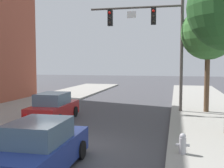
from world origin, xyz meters
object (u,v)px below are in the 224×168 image
at_px(street_tree_second, 208,33).
at_px(traffic_signal_mast, 155,32).
at_px(car_following_blue, 41,149).
at_px(car_lead_red, 53,108).
at_px(fire_hydrant, 183,144).

bearing_deg(street_tree_second, traffic_signal_mast, -178.11).
xyz_separation_m(traffic_signal_mast, car_following_blue, (-2.52, -11.04, -4.60)).
distance_m(car_lead_red, street_tree_second, 10.64).
xyz_separation_m(car_following_blue, street_tree_second, (5.86, 11.15, 4.45)).
bearing_deg(car_following_blue, traffic_signal_mast, 77.14).
bearing_deg(traffic_signal_mast, car_lead_red, -143.08).
distance_m(traffic_signal_mast, fire_hydrant, 10.14).
distance_m(car_following_blue, fire_hydrant, 4.77).
distance_m(car_lead_red, fire_hydrant, 8.49).
distance_m(traffic_signal_mast, car_lead_red, 8.16).
bearing_deg(car_lead_red, fire_hydrant, -33.77).
xyz_separation_m(fire_hydrant, street_tree_second, (1.67, 8.88, 4.66)).
xyz_separation_m(traffic_signal_mast, fire_hydrant, (1.67, -8.77, -4.82)).
distance_m(traffic_signal_mast, street_tree_second, 3.34).
xyz_separation_m(car_lead_red, car_following_blue, (2.87, -6.99, 0.00)).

